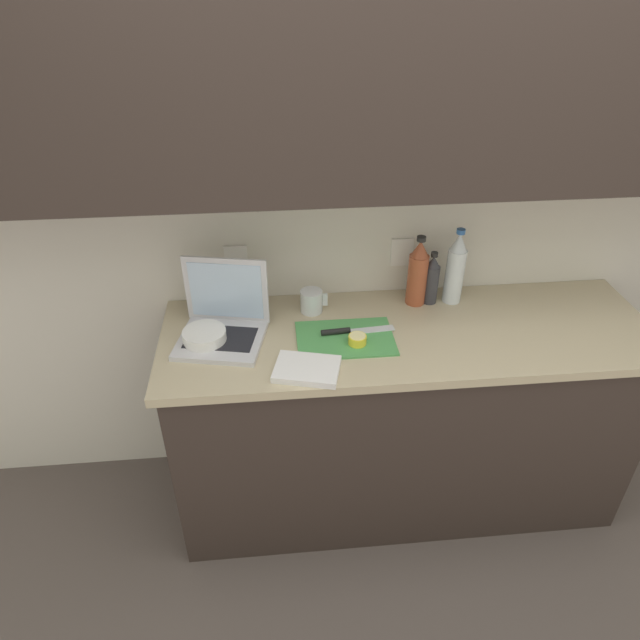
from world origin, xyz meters
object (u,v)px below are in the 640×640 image
measuring_cup (312,301)px  bowl_white (205,338)px  bottle_water_clear (418,273)px  lemon_half_cut (357,340)px  cutting_board (345,338)px  knife (345,331)px  laptop (223,320)px  bottle_oil_tall (431,280)px  bottle_green_soda (455,269)px

measuring_cup → bowl_white: bearing=-155.0°
bottle_water_clear → measuring_cup: 0.44m
lemon_half_cut → bottle_water_clear: bearing=44.4°
cutting_board → knife: (0.00, 0.03, 0.01)m
laptop → bowl_white: (-0.07, -0.06, -0.04)m
laptop → knife: (0.45, -0.05, -0.05)m
laptop → bottle_oil_tall: (0.83, 0.16, 0.04)m
bottle_green_soda → cutting_board: bearing=-153.8°
bottle_oil_tall → measuring_cup: (-0.49, -0.03, -0.06)m
cutting_board → laptop: bearing=170.5°
bottle_water_clear → bowl_white: size_ratio=1.86×
cutting_board → bottle_oil_tall: bearing=31.6°
knife → measuring_cup: 0.21m
bottle_green_soda → measuring_cup: bottle_green_soda is taller
cutting_board → lemon_half_cut: bearing=-46.9°
bottle_green_soda → bottle_oil_tall: size_ratio=1.42×
bottle_green_soda → bottle_water_clear: (-0.15, 0.00, -0.01)m
lemon_half_cut → knife: bearing=116.5°
laptop → cutting_board: size_ratio=1.00×
laptop → knife: bearing=6.3°
measuring_cup → cutting_board: bearing=-62.5°
laptop → lemon_half_cut: (0.49, -0.12, -0.04)m
cutting_board → bottle_green_soda: (0.47, 0.23, 0.14)m
laptop → lemon_half_cut: 0.50m
bottle_water_clear → measuring_cup: bottle_water_clear is taller
bottle_oil_tall → cutting_board: bearing=-148.4°
knife → lemon_half_cut: 0.08m
laptop → bottle_green_soda: 0.94m
knife → lemon_half_cut: bearing=-68.3°
bottle_green_soda → bowl_white: bottle_green_soda is taller
lemon_half_cut → bottle_oil_tall: size_ratio=0.30×
laptop → bottle_green_soda: bearing=21.8°
bottle_oil_tall → bottle_water_clear: 0.07m
bottle_green_soda → bowl_white: size_ratio=2.02×
bottle_oil_tall → bottle_water_clear: bearing=-180.0°
cutting_board → lemon_half_cut: size_ratio=5.41×
bowl_white → lemon_half_cut: bearing=-6.0°
bottle_water_clear → bowl_white: 0.87m
bottle_green_soda → measuring_cup: 0.59m
cutting_board → bottle_green_soda: size_ratio=1.13×
measuring_cup → bowl_white: measuring_cup is taller
bottle_water_clear → measuring_cup: (-0.43, -0.03, -0.09)m
cutting_board → bowl_white: 0.52m
bottle_oil_tall → knife: bearing=-151.5°
measuring_cup → bowl_white: 0.45m
bottle_green_soda → measuring_cup: bearing=-177.5°
cutting_board → bottle_green_soda: bottle_green_soda is taller
laptop → lemon_half_cut: laptop is taller
knife → lemon_half_cut: (0.04, -0.07, 0.01)m
laptop → measuring_cup: laptop is taller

